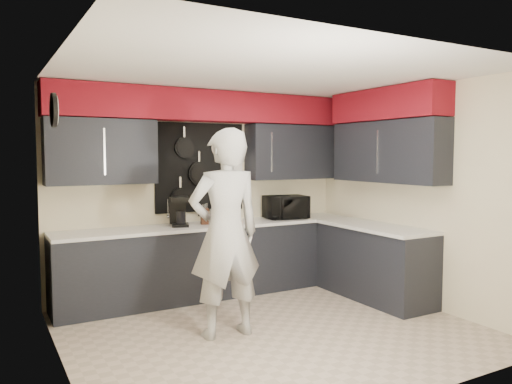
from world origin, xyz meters
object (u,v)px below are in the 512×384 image
microwave (286,207)px  utensil_crock (215,216)px  knife_block (205,216)px  coffee_maker (179,211)px  person (225,233)px

microwave → utensil_crock: microwave is taller
microwave → utensil_crock: bearing=-175.7°
microwave → knife_block: (-1.20, 0.02, -0.05)m
coffee_maker → utensil_crock: bearing=24.4°
coffee_maker → person: person is taller
coffee_maker → person: size_ratio=0.18×
microwave → person: (-1.57, -1.35, -0.05)m
person → coffee_maker: bearing=-89.7°
knife_block → coffee_maker: (-0.33, 0.01, 0.09)m
person → utensil_crock: bearing=-108.9°
microwave → utensil_crock: (-1.03, 0.07, -0.07)m
knife_block → coffee_maker: 0.34m
utensil_crock → person: bearing=-110.8°
knife_block → person: size_ratio=0.10×
knife_block → coffee_maker: bearing=-166.9°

